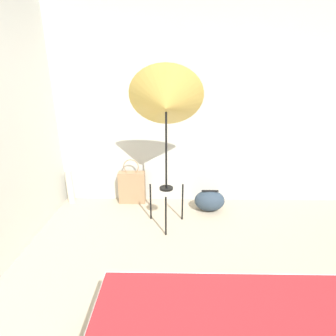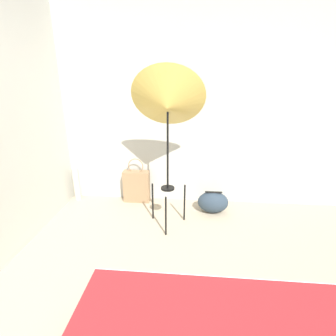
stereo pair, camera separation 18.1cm
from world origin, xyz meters
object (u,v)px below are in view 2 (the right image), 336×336
(paper_roll, at_px, (76,184))
(photo_umbrella, at_px, (167,104))
(tote_bag, at_px, (136,186))
(duffel_bag, at_px, (213,202))

(paper_roll, bearing_deg, photo_umbrella, -21.97)
(photo_umbrella, relative_size, tote_bag, 2.86)
(photo_umbrella, distance_m, duffel_bag, 1.41)
(duffel_bag, height_order, paper_roll, paper_roll)
(photo_umbrella, xyz_separation_m, duffel_bag, (0.55, 0.34, -1.25))
(duffel_bag, bearing_deg, photo_umbrella, -147.94)
(tote_bag, height_order, duffel_bag, tote_bag)
(photo_umbrella, height_order, tote_bag, photo_umbrella)
(tote_bag, xyz_separation_m, paper_roll, (-0.84, -0.02, 0.01))
(photo_umbrella, relative_size, duffel_bag, 4.60)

